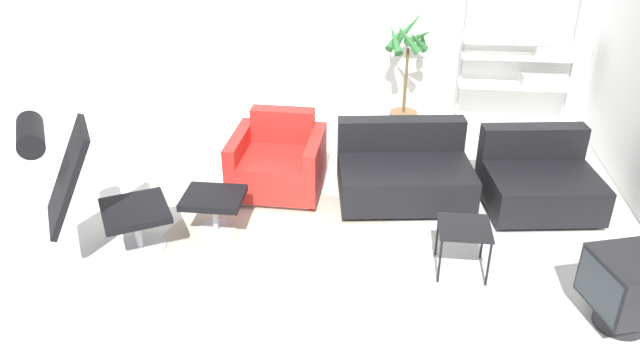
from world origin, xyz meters
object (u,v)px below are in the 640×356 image
object	(u,v)px
couch_low	(403,173)
side_table	(464,231)
crt_television	(628,289)
potted_plant	(406,81)
ottoman	(214,203)
armchair_red	(278,164)
shelf_unit	(536,62)
couch_second	(538,182)
lounge_chair	(82,180)

from	to	relation	value
couch_low	side_table	world-z (taller)	couch_low
crt_television	potted_plant	size ratio (longest dim) A/B	0.45
side_table	couch_low	bearing A→B (deg)	111.87
ottoman	couch_low	bearing A→B (deg)	26.31
armchair_red	crt_television	world-z (taller)	armchair_red
couch_low	potted_plant	distance (m)	1.69
crt_television	shelf_unit	size ratio (longest dim) A/B	0.31
couch_second	crt_television	size ratio (longest dim) A/B	1.73
ottoman	armchair_red	xyz separation A→B (m)	(0.43, 0.85, -0.01)
ottoman	armchair_red	world-z (taller)	armchair_red
ottoman	crt_television	xyz separation A→B (m)	(3.24, -0.89, 0.03)
ottoman	couch_low	xyz separation A→B (m)	(1.68, 0.83, -0.03)
side_table	shelf_unit	bearing A→B (deg)	70.79
crt_television	couch_second	bearing A→B (deg)	-7.73
shelf_unit	potted_plant	bearing A→B (deg)	-174.50
couch_second	shelf_unit	bearing A→B (deg)	-104.98
couch_low	side_table	xyz separation A→B (m)	(0.47, -1.17, 0.12)
ottoman	side_table	xyz separation A→B (m)	(2.15, -0.34, 0.08)
side_table	potted_plant	world-z (taller)	potted_plant
couch_second	potted_plant	bearing A→B (deg)	-61.17
couch_low	potted_plant	size ratio (longest dim) A/B	0.96
shelf_unit	side_table	bearing A→B (deg)	-109.21
ottoman	shelf_unit	world-z (taller)	shelf_unit
ottoman	armchair_red	bearing A→B (deg)	62.93
couch_low	shelf_unit	size ratio (longest dim) A/B	0.66
lounge_chair	crt_television	distance (m)	4.18
armchair_red	couch_second	distance (m)	2.52
armchair_red	side_table	distance (m)	2.09
couch_second	potted_plant	distance (m)	2.14
side_table	lounge_chair	bearing A→B (deg)	-176.78
ottoman	potted_plant	bearing A→B (deg)	55.68
lounge_chair	crt_television	xyz separation A→B (m)	(4.14, -0.38, -0.42)
lounge_chair	couch_second	world-z (taller)	lounge_chair
side_table	shelf_unit	xyz separation A→B (m)	(1.03, 2.96, 0.50)
crt_television	shelf_unit	bearing A→B (deg)	-16.37
potted_plant	shelf_unit	world-z (taller)	shelf_unit
ottoman	side_table	distance (m)	2.17
couch_low	crt_television	bearing A→B (deg)	124.28
lounge_chair	shelf_unit	size ratio (longest dim) A/B	0.62
armchair_red	couch_second	xyz separation A→B (m)	(2.52, -0.05, -0.03)
couch_second	crt_television	xyz separation A→B (m)	(0.29, -1.68, 0.07)
armchair_red	shelf_unit	xyz separation A→B (m)	(2.75, 1.78, 0.59)
couch_low	side_table	distance (m)	1.26
crt_television	shelf_unit	world-z (taller)	shelf_unit
lounge_chair	shelf_unit	bearing A→B (deg)	97.94
couch_second	lounge_chair	bearing A→B (deg)	10.73
couch_low	lounge_chair	bearing A→B (deg)	19.50
side_table	crt_television	xyz separation A→B (m)	(1.09, -0.55, -0.05)
crt_television	potted_plant	distance (m)	3.72
ottoman	crt_television	distance (m)	3.36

